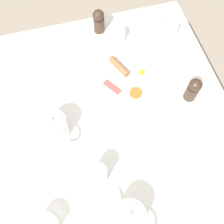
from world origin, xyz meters
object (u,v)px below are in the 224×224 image
at_px(creamer_jug, 119,34).
at_px(knife_by_plate, 128,138).
at_px(teapot_far, 130,217).
at_px(salt_grinder, 99,21).
at_px(teapot_near, 54,127).
at_px(pepper_grinder, 193,89).
at_px(fork_by_plate, 52,76).
at_px(breakfast_plate, 127,80).
at_px(water_glass_tall, 98,175).
at_px(napkin_folded, 79,46).
at_px(teacup_with_saucer_right, 168,29).

height_order(creamer_jug, knife_by_plate, creamer_jug).
distance_m(teapot_far, salt_grinder, 0.86).
relative_size(teapot_near, pepper_grinder, 1.42).
relative_size(creamer_jug, fork_by_plate, 0.50).
bearing_deg(teapot_near, breakfast_plate, -96.85).
xyz_separation_m(water_glass_tall, pepper_grinder, (-0.23, 0.45, 0.01)).
xyz_separation_m(breakfast_plate, pepper_grinder, (0.15, 0.23, 0.05)).
bearing_deg(teapot_far, pepper_grinder, -78.24).
bearing_deg(fork_by_plate, creamer_jug, 110.77).
bearing_deg(water_glass_tall, pepper_grinder, 117.04).
xyz_separation_m(napkin_folded, fork_by_plate, (0.13, -0.15, -0.00)).
distance_m(teapot_far, napkin_folded, 0.78).
bearing_deg(pepper_grinder, knife_by_plate, -69.79).
bearing_deg(salt_grinder, teacup_with_saucer_right, 71.56).
bearing_deg(napkin_folded, teapot_far, 0.83).
relative_size(water_glass_tall, creamer_jug, 1.20).
distance_m(salt_grinder, fork_by_plate, 0.34).
height_order(water_glass_tall, napkin_folded, water_glass_tall).
bearing_deg(fork_by_plate, knife_by_plate, 33.08).
distance_m(teacup_with_saucer_right, knife_by_plate, 0.58).
bearing_deg(creamer_jug, salt_grinder, -133.74).
xyz_separation_m(teapot_far, pepper_grinder, (-0.39, 0.39, 0.01)).
bearing_deg(teapot_far, napkin_folded, -32.97).
bearing_deg(napkin_folded, teapot_near, -23.65).
xyz_separation_m(teapot_far, fork_by_plate, (-0.65, -0.16, -0.05)).
bearing_deg(teapot_near, teapot_far, 174.14).
bearing_deg(teacup_with_saucer_right, teapot_near, -58.85).
xyz_separation_m(teacup_with_saucer_right, water_glass_tall, (0.59, -0.49, 0.02)).
bearing_deg(breakfast_plate, creamer_jug, 172.44).
xyz_separation_m(water_glass_tall, salt_grinder, (-0.69, 0.17, 0.01)).
xyz_separation_m(pepper_grinder, fork_by_plate, (-0.25, -0.55, -0.06)).
bearing_deg(teapot_near, water_glass_tall, 176.52).
bearing_deg(teacup_with_saucer_right, pepper_grinder, -5.26).
relative_size(creamer_jug, knife_by_plate, 0.51).
distance_m(teapot_near, teapot_far, 0.43).
xyz_separation_m(teapot_near, water_glass_tall, (0.22, 0.12, -0.00)).
relative_size(pepper_grinder, napkin_folded, 0.77).
xyz_separation_m(breakfast_plate, knife_by_plate, (0.26, -0.07, -0.01)).
bearing_deg(knife_by_plate, salt_grinder, 177.40).
distance_m(teapot_near, water_glass_tall, 0.25).
height_order(teacup_with_saucer_right, fork_by_plate, teacup_with_saucer_right).
bearing_deg(teacup_with_saucer_right, water_glass_tall, -39.71).
distance_m(teacup_with_saucer_right, water_glass_tall, 0.76).
xyz_separation_m(teapot_far, water_glass_tall, (-0.16, -0.07, -0.00)).
height_order(napkin_folded, fork_by_plate, napkin_folded).
distance_m(salt_grinder, knife_by_plate, 0.58).
bearing_deg(pepper_grinder, teapot_far, -44.44).
xyz_separation_m(napkin_folded, knife_by_plate, (0.50, 0.09, -0.00)).
bearing_deg(knife_by_plate, napkin_folded, -169.67).
xyz_separation_m(teapot_far, creamer_jug, (-0.78, 0.18, -0.02)).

